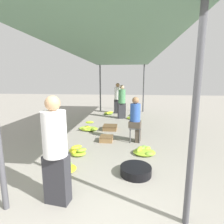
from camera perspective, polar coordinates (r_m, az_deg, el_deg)
canopy_post_front_right at (r=2.26m, az=25.21°, el=-3.23°), size 0.08×0.08×2.70m
canopy_post_back_left at (r=10.36m, az=-3.86°, el=7.72°), size 0.08×0.08×2.70m
canopy_post_back_right at (r=10.24m, az=10.28°, el=7.54°), size 0.08×0.08×2.70m
canopy_tarp at (r=6.22m, az=1.32°, el=18.54°), size 2.92×8.52×0.04m
vendor_foreground at (r=2.72m, az=-17.98°, el=-11.58°), size 0.39×0.39×1.63m
stool at (r=5.31m, az=7.46°, el=-5.82°), size 0.34×0.34×0.45m
vendor_seated at (r=5.23m, az=7.78°, el=-2.14°), size 0.40×0.40×1.35m
basin_black at (r=3.66m, az=7.77°, el=-18.39°), size 0.62×0.62×0.17m
banana_pile_left_0 at (r=3.87m, az=-15.53°, el=-16.80°), size 0.53×0.44×0.27m
banana_pile_left_1 at (r=4.49m, az=-11.30°, el=-12.46°), size 0.52×0.37×0.27m
banana_pile_left_2 at (r=6.57m, az=-7.63°, el=-5.23°), size 0.71×0.62×0.34m
banana_pile_left_3 at (r=9.39m, az=-1.30°, el=-0.37°), size 0.52×0.51×0.17m
banana_pile_right_0 at (r=4.60m, az=10.54°, el=-12.49°), size 0.56×0.59×0.17m
banana_pile_right_1 at (r=8.43m, az=6.98°, el=-1.79°), size 0.67×0.58×0.20m
banana_pile_right_2 at (r=9.15m, az=6.94°, el=-0.82°), size 0.50×0.54×0.16m
crate_near at (r=6.56m, az=-0.62°, el=-5.09°), size 0.52×0.52×0.17m
crate_mid at (r=5.37m, az=-1.85°, el=-8.69°), size 0.39×0.39×0.16m
shopper_walking_mid at (r=8.35m, az=3.22°, el=3.51°), size 0.43×0.43×1.60m
shopper_walking_far at (r=9.67m, az=1.84°, el=4.68°), size 0.38×0.37×1.67m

